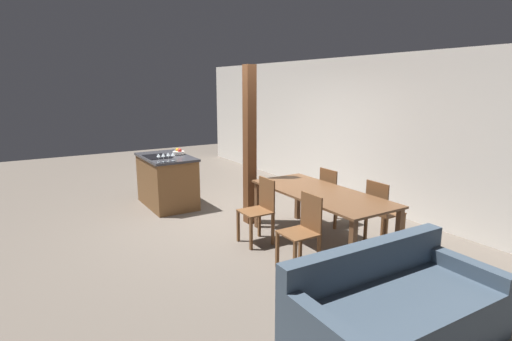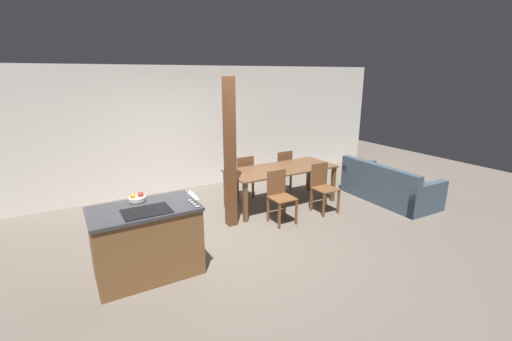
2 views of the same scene
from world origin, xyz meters
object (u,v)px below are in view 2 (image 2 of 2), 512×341
(kitchen_island, at_px, (147,241))
(wine_glass_near, at_px, (197,198))
(wine_glass_end, at_px, (190,192))
(dining_chair_near_left, at_px, (280,195))
(dining_table, at_px, (281,172))
(couch, at_px, (388,187))
(dining_chair_far_right, at_px, (282,169))
(fruit_bowl, at_px, (137,198))
(timber_post, at_px, (230,155))
(dining_chair_near_right, at_px, (323,186))
(dining_chair_far_left, at_px, (243,176))
(wine_glass_middle, at_px, (195,196))
(wine_glass_far, at_px, (192,194))

(kitchen_island, relative_size, wine_glass_near, 8.79)
(wine_glass_end, bearing_deg, kitchen_island, 172.87)
(dining_chair_near_left, bearing_deg, dining_table, 54.68)
(wine_glass_near, height_order, couch, wine_glass_near)
(wine_glass_near, height_order, dining_chair_far_right, wine_glass_near)
(wine_glass_end, distance_m, dining_chair_near_left, 1.98)
(fruit_bowl, distance_m, dining_chair_near_left, 2.48)
(dining_table, height_order, timber_post, timber_post)
(dining_chair_near_left, bearing_deg, dining_chair_near_right, 0.00)
(couch, bearing_deg, fruit_bowl, 91.53)
(wine_glass_end, bearing_deg, dining_chair_near_right, 11.71)
(dining_table, distance_m, dining_chair_near_right, 0.86)
(dining_chair_near_right, bearing_deg, dining_chair_far_right, 90.00)
(fruit_bowl, height_order, dining_chair_far_left, fruit_bowl)
(wine_glass_middle, distance_m, dining_chair_near_left, 2.04)
(wine_glass_near, bearing_deg, kitchen_island, 151.13)
(kitchen_island, distance_m, wine_glass_end, 0.83)
(kitchen_island, xyz_separation_m, couch, (4.93, 0.27, -0.19))
(couch, bearing_deg, dining_table, 67.09)
(dining_table, height_order, dining_chair_near_right, dining_chair_near_right)
(wine_glass_middle, relative_size, dining_chair_near_left, 0.16)
(fruit_bowl, height_order, dining_chair_far_right, fruit_bowl)
(kitchen_island, xyz_separation_m, wine_glass_near, (0.58, -0.32, 0.58))
(dining_table, relative_size, dining_chair_near_right, 2.37)
(kitchen_island, xyz_separation_m, wine_glass_end, (0.58, -0.07, 0.58))
(wine_glass_end, distance_m, timber_post, 1.37)
(wine_glass_near, height_order, dining_table, wine_glass_near)
(wine_glass_far, height_order, dining_table, wine_glass_far)
(wine_glass_far, height_order, dining_chair_far_left, wine_glass_far)
(couch, bearing_deg, dining_chair_near_right, 82.76)
(wine_glass_end, bearing_deg, wine_glass_far, -90.00)
(fruit_bowl, relative_size, wine_glass_middle, 1.47)
(dining_chair_far_right, bearing_deg, dining_chair_near_right, 90.00)
(wine_glass_middle, bearing_deg, timber_post, 46.18)
(wine_glass_middle, bearing_deg, dining_chair_far_right, 37.23)
(wine_glass_far, xyz_separation_m, dining_chair_far_right, (2.79, 2.03, -0.56))
(wine_glass_far, height_order, timber_post, timber_post)
(wine_glass_near, height_order, dining_chair_near_right, wine_glass_near)
(wine_glass_end, height_order, dining_table, wine_glass_end)
(wine_glass_middle, height_order, timber_post, timber_post)
(dining_chair_far_left, bearing_deg, timber_post, 53.03)
(couch, bearing_deg, wine_glass_middle, 98.05)
(wine_glass_near, xyz_separation_m, wine_glass_middle, (0.00, 0.08, 0.00))
(wine_glass_far, distance_m, dining_table, 2.69)
(wine_glass_middle, xyz_separation_m, wine_glass_far, (0.00, 0.08, 0.00))
(fruit_bowl, distance_m, wine_glass_middle, 0.79)
(wine_glass_middle, bearing_deg, kitchen_island, 157.74)
(wine_glass_far, relative_size, dining_chair_near_left, 0.16)
(wine_glass_middle, xyz_separation_m, dining_chair_near_right, (2.79, 0.74, -0.56))
(dining_chair_near_right, relative_size, dining_chair_far_left, 1.00)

